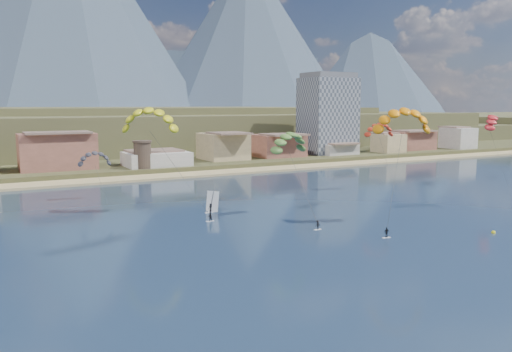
# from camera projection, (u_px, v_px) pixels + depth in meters

# --- Properties ---
(ground) EXTENTS (2400.00, 2400.00, 0.00)m
(ground) POSITION_uv_depth(u_px,v_px,m) (395.00, 301.00, 56.36)
(ground) COLOR #0D1E30
(ground) RESTS_ON ground
(beach) EXTENTS (2200.00, 12.00, 0.90)m
(beach) POSITION_uv_depth(u_px,v_px,m) (134.00, 178.00, 148.55)
(beach) COLOR tan
(beach) RESTS_ON ground
(land) EXTENTS (2200.00, 900.00, 4.00)m
(land) POSITION_uv_depth(u_px,v_px,m) (18.00, 125.00, 543.57)
(land) COLOR #4E482A
(land) RESTS_ON ground
(foothills) EXTENTS (940.00, 210.00, 18.00)m
(foothills) POSITION_uv_depth(u_px,v_px,m) (110.00, 129.00, 267.97)
(foothills) COLOR brown
(foothills) RESTS_ON ground
(apartment_tower) EXTENTS (20.00, 16.00, 32.00)m
(apartment_tower) POSITION_uv_depth(u_px,v_px,m) (328.00, 114.00, 205.52)
(apartment_tower) COLOR gray
(apartment_tower) RESTS_ON ground
(watchtower) EXTENTS (5.82, 5.82, 8.60)m
(watchtower) POSITION_uv_depth(u_px,v_px,m) (142.00, 154.00, 157.04)
(watchtower) COLOR #47382D
(watchtower) RESTS_ON ground
(kitesurfer_yellow) EXTENTS (13.91, 17.82, 23.86)m
(kitesurfer_yellow) POSITION_uv_depth(u_px,v_px,m) (150.00, 116.00, 100.04)
(kitesurfer_yellow) COLOR silver
(kitesurfer_yellow) RESTS_ON ground
(kitesurfer_orange) EXTENTS (16.16, 11.90, 23.03)m
(kitesurfer_orange) POSITION_uv_depth(u_px,v_px,m) (403.00, 117.00, 91.31)
(kitesurfer_orange) COLOR silver
(kitesurfer_orange) RESTS_ON ground
(kitesurfer_green) EXTENTS (9.67, 15.12, 18.58)m
(kitesurfer_green) POSITION_uv_depth(u_px,v_px,m) (289.00, 140.00, 97.34)
(kitesurfer_green) COLOR silver
(kitesurfer_green) RESTS_ON ground
(distant_kite_dark) EXTENTS (7.67, 5.58, 13.20)m
(distant_kite_dark) POSITION_uv_depth(u_px,v_px,m) (94.00, 156.00, 115.16)
(distant_kite_dark) COLOR #262626
(distant_kite_dark) RESTS_ON ground
(distant_kite_orange) EXTENTS (8.41, 6.27, 18.53)m
(distant_kite_orange) POSITION_uv_depth(u_px,v_px,m) (379.00, 127.00, 127.54)
(distant_kite_orange) COLOR #262626
(distant_kite_orange) RESTS_ON ground
(distant_kite_red) EXTENTS (9.49, 8.46, 20.30)m
(distant_kite_red) POSITION_uv_depth(u_px,v_px,m) (490.00, 120.00, 136.79)
(distant_kite_red) COLOR #262626
(distant_kite_red) RESTS_ON ground
(windsurfer) EXTENTS (2.44, 2.67, 4.25)m
(windsurfer) POSITION_uv_depth(u_px,v_px,m) (211.00, 206.00, 102.82)
(windsurfer) COLOR silver
(windsurfer) RESTS_ON ground
(buoy) EXTENTS (0.70, 0.70, 0.70)m
(buoy) POSITION_uv_depth(u_px,v_px,m) (493.00, 233.00, 86.20)
(buoy) COLOR yellow
(buoy) RESTS_ON ground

